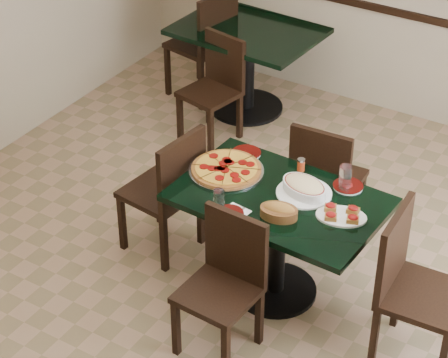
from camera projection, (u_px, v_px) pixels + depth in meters
The scene contains 20 objects.
floor at pixel (235, 293), 5.62m from camera, with size 5.50×5.50×0.00m, color #8D6C51.
main_table at pixel (278, 221), 5.31m from camera, with size 1.27×0.85×0.75m.
back_table at pixel (247, 54), 7.30m from camera, with size 1.20×0.90×0.75m.
chair_far at pixel (325, 176), 5.82m from camera, with size 0.45×0.45×0.91m.
chair_near at pixel (226, 277), 5.00m from camera, with size 0.43×0.43×0.88m.
chair_right at pixel (410, 280), 4.88m from camera, with size 0.48×0.48×0.98m.
chair_left at pixel (170, 187), 5.69m from camera, with size 0.48×0.48×0.94m.
back_chair_near at pixel (216, 83), 6.97m from camera, with size 0.47×0.47×0.86m.
back_chair_left at pixel (208, 39), 7.45m from camera, with size 0.54×0.54×1.00m.
pepperoni_pizza at pixel (226, 169), 5.43m from camera, with size 0.47×0.47×0.04m.
lasagna_casserole at pixel (304, 188), 5.21m from camera, with size 0.35×0.34×0.09m.
bread_basket at pixel (279, 211), 5.02m from camera, with size 0.25×0.20×0.09m.
bruschetta_platter at pixel (341, 214), 5.02m from camera, with size 0.35×0.29×0.05m.
side_plate_near at pixel (229, 214), 5.06m from camera, with size 0.17×0.17×0.02m.
side_plate_far_r at pixel (348, 186), 5.29m from camera, with size 0.19×0.19×0.03m.
side_plate_far_l at pixel (246, 153), 5.60m from camera, with size 0.19×0.19×0.02m.
napkin_setting at pixel (235, 213), 5.07m from camera, with size 0.16×0.16×0.01m.
water_glass_a at pixel (345, 178), 5.23m from camera, with size 0.08×0.08×0.16m, color silver.
water_glass_b at pixel (219, 201), 5.05m from camera, with size 0.07×0.07×0.14m, color silver.
pepper_shaker at pixel (301, 165), 5.42m from camera, with size 0.05×0.05×0.08m.
Camera 1 is at (2.15, -3.64, 3.77)m, focal length 70.00 mm.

